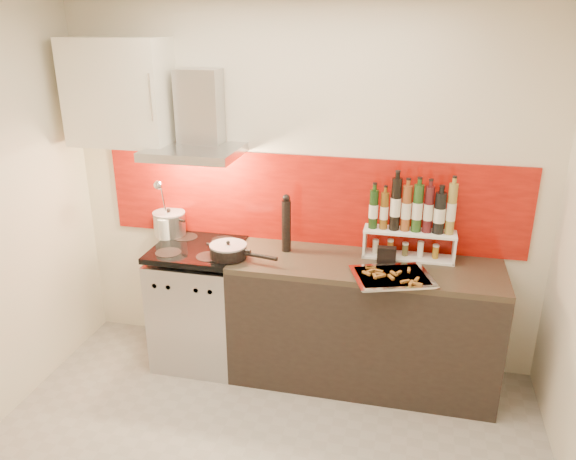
% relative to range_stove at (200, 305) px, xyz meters
% --- Properties ---
extents(back_wall, '(3.40, 0.02, 2.60)m').
position_rel_range_stove_xyz_m(back_wall, '(0.70, 0.30, 0.86)').
color(back_wall, silver).
rests_on(back_wall, ground).
extents(backsplash, '(3.00, 0.02, 0.64)m').
position_rel_range_stove_xyz_m(backsplash, '(0.75, 0.29, 0.78)').
color(backsplash, maroon).
rests_on(backsplash, back_wall).
extents(range_stove, '(0.60, 0.60, 0.91)m').
position_rel_range_stove_xyz_m(range_stove, '(0.00, 0.00, 0.00)').
color(range_stove, '#B7B7BA').
rests_on(range_stove, ground).
extents(counter, '(1.80, 0.60, 0.90)m').
position_rel_range_stove_xyz_m(counter, '(1.20, 0.00, 0.01)').
color(counter, black).
rests_on(counter, ground).
extents(range_hood, '(0.62, 0.50, 0.61)m').
position_rel_range_stove_xyz_m(range_hood, '(0.00, 0.14, 1.30)').
color(range_hood, '#B7B7BA').
rests_on(range_hood, back_wall).
extents(upper_cabinet, '(0.70, 0.35, 0.72)m').
position_rel_range_stove_xyz_m(upper_cabinet, '(-0.55, 0.13, 1.51)').
color(upper_cabinet, white).
rests_on(upper_cabinet, back_wall).
extents(stock_pot, '(0.24, 0.24, 0.21)m').
position_rel_range_stove_xyz_m(stock_pot, '(-0.28, 0.18, 0.56)').
color(stock_pot, '#B7B7BA').
rests_on(stock_pot, range_stove).
extents(saute_pan, '(0.49, 0.25, 0.12)m').
position_rel_range_stove_xyz_m(saute_pan, '(0.29, -0.12, 0.51)').
color(saute_pan, black).
rests_on(saute_pan, range_stove).
extents(utensil_jar, '(0.10, 0.15, 0.47)m').
position_rel_range_stove_xyz_m(utensil_jar, '(-0.28, 0.09, 0.60)').
color(utensil_jar, silver).
rests_on(utensil_jar, range_stove).
extents(pepper_mill, '(0.06, 0.06, 0.41)m').
position_rel_range_stove_xyz_m(pepper_mill, '(0.63, 0.10, 0.66)').
color(pepper_mill, black).
rests_on(pepper_mill, counter).
extents(step_shelf, '(0.61, 0.17, 0.55)m').
position_rel_range_stove_xyz_m(step_shelf, '(1.48, 0.16, 0.73)').
color(step_shelf, white).
rests_on(step_shelf, counter).
extents(caddy_box, '(0.13, 0.06, 0.11)m').
position_rel_range_stove_xyz_m(caddy_box, '(1.33, 0.04, 0.52)').
color(caddy_box, black).
rests_on(caddy_box, counter).
extents(baking_tray, '(0.57, 0.51, 0.03)m').
position_rel_range_stove_xyz_m(baking_tray, '(1.38, -0.20, 0.47)').
color(baking_tray, silver).
rests_on(baking_tray, counter).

